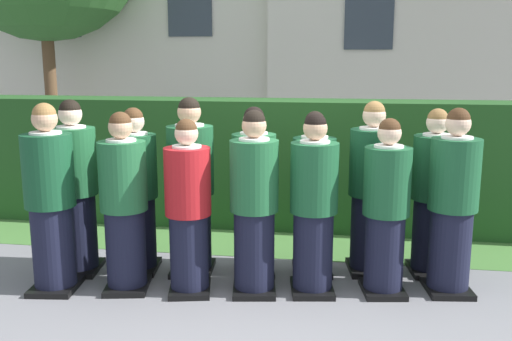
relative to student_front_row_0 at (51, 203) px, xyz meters
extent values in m
plane|color=slate|center=(1.75, 0.24, -0.80)|extent=(60.00, 60.00, 0.00)
cylinder|color=black|center=(0.00, 0.00, -0.41)|extent=(0.37, 0.37, 0.77)
cube|color=black|center=(0.00, 0.00, -0.77)|extent=(0.44, 0.52, 0.05)
cylinder|color=#144728|center=(0.00, 0.00, 0.29)|extent=(0.44, 0.44, 0.64)
cylinder|color=white|center=(0.00, 0.00, 0.61)|extent=(0.27, 0.27, 0.03)
cube|color=#236038|center=(-0.02, 0.21, 0.42)|extent=(0.04, 0.02, 0.28)
sphere|color=tan|center=(0.00, 0.00, 0.74)|extent=(0.22, 0.22, 0.22)
sphere|color=olive|center=(0.00, 0.00, 0.78)|extent=(0.20, 0.20, 0.20)
cylinder|color=black|center=(0.63, 0.11, -0.43)|extent=(0.35, 0.35, 0.74)
cube|color=black|center=(0.63, 0.11, -0.77)|extent=(0.45, 0.52, 0.05)
cylinder|color=#1E5B33|center=(0.63, 0.11, 0.24)|extent=(0.42, 0.42, 0.61)
cylinder|color=white|center=(0.63, 0.11, 0.55)|extent=(0.26, 0.26, 0.03)
cube|color=#236038|center=(0.60, 0.30, 0.36)|extent=(0.04, 0.02, 0.27)
sphere|color=tan|center=(0.63, 0.11, 0.67)|extent=(0.21, 0.21, 0.21)
sphere|color=#472D19|center=(0.63, 0.11, 0.71)|extent=(0.19, 0.19, 0.19)
cube|color=white|center=(0.58, 0.37, 0.15)|extent=(0.15, 0.04, 0.20)
cylinder|color=black|center=(1.21, 0.13, -0.44)|extent=(0.34, 0.34, 0.71)
cube|color=black|center=(1.21, 0.13, -0.77)|extent=(0.45, 0.51, 0.05)
cylinder|color=#AD191E|center=(1.21, 0.13, 0.21)|extent=(0.40, 0.40, 0.59)
cylinder|color=white|center=(1.21, 0.13, 0.51)|extent=(0.25, 0.25, 0.03)
cube|color=navy|center=(1.17, 0.32, 0.32)|extent=(0.04, 0.02, 0.26)
sphere|color=beige|center=(1.21, 0.13, 0.62)|extent=(0.20, 0.20, 0.20)
sphere|color=#472D19|center=(1.21, 0.13, 0.66)|extent=(0.19, 0.19, 0.19)
cube|color=white|center=(1.15, 0.39, 0.12)|extent=(0.15, 0.04, 0.20)
cylinder|color=black|center=(1.78, 0.23, -0.43)|extent=(0.36, 0.36, 0.75)
cube|color=black|center=(1.78, 0.23, -0.77)|extent=(0.44, 0.52, 0.05)
cylinder|color=#1E5B33|center=(1.78, 0.23, 0.26)|extent=(0.42, 0.42, 0.62)
cylinder|color=white|center=(1.78, 0.23, 0.57)|extent=(0.26, 0.26, 0.03)
cube|color=gold|center=(1.74, 0.43, 0.38)|extent=(0.04, 0.02, 0.27)
sphere|color=tan|center=(1.78, 0.23, 0.69)|extent=(0.21, 0.21, 0.21)
sphere|color=black|center=(1.78, 0.23, 0.73)|extent=(0.19, 0.19, 0.19)
cube|color=white|center=(1.73, 0.49, 0.16)|extent=(0.15, 0.03, 0.20)
cylinder|color=black|center=(2.29, 0.31, -0.43)|extent=(0.35, 0.35, 0.73)
cube|color=black|center=(2.29, 0.31, -0.77)|extent=(0.43, 0.51, 0.05)
cylinder|color=#19512D|center=(2.29, 0.31, 0.24)|extent=(0.42, 0.42, 0.61)
cylinder|color=white|center=(2.29, 0.31, 0.55)|extent=(0.26, 0.26, 0.03)
cube|color=navy|center=(2.26, 0.50, 0.36)|extent=(0.04, 0.02, 0.27)
sphere|color=tan|center=(2.29, 0.31, 0.67)|extent=(0.21, 0.21, 0.21)
sphere|color=black|center=(2.29, 0.31, 0.70)|extent=(0.19, 0.19, 0.19)
cylinder|color=black|center=(2.91, 0.39, -0.44)|extent=(0.34, 0.34, 0.71)
cube|color=black|center=(2.91, 0.39, -0.77)|extent=(0.43, 0.50, 0.05)
cylinder|color=#19512D|center=(2.91, 0.39, 0.21)|extent=(0.40, 0.40, 0.59)
cylinder|color=white|center=(2.91, 0.39, 0.51)|extent=(0.25, 0.25, 0.03)
cube|color=gold|center=(2.88, 0.58, 0.33)|extent=(0.04, 0.02, 0.26)
sphere|color=beige|center=(2.91, 0.39, 0.63)|extent=(0.20, 0.20, 0.20)
sphere|color=#472D19|center=(2.91, 0.39, 0.66)|extent=(0.19, 0.19, 0.19)
cylinder|color=black|center=(3.48, 0.50, -0.42)|extent=(0.36, 0.36, 0.75)
cube|color=black|center=(3.48, 0.50, -0.77)|extent=(0.44, 0.51, 0.05)
cylinder|color=#19512D|center=(3.48, 0.50, 0.27)|extent=(0.43, 0.43, 0.62)
cylinder|color=white|center=(3.48, 0.50, 0.58)|extent=(0.26, 0.26, 0.03)
cube|color=#236038|center=(3.45, 0.70, 0.39)|extent=(0.04, 0.02, 0.27)
sphere|color=beige|center=(3.48, 0.50, 0.70)|extent=(0.21, 0.21, 0.21)
sphere|color=#472D19|center=(3.48, 0.50, 0.74)|extent=(0.20, 0.20, 0.20)
cylinder|color=black|center=(0.00, 0.46, -0.41)|extent=(0.37, 0.37, 0.77)
cube|color=black|center=(0.00, 0.46, -0.77)|extent=(0.45, 0.53, 0.05)
cylinder|color=#1E5B33|center=(0.00, 0.46, 0.29)|extent=(0.44, 0.44, 0.64)
cylinder|color=white|center=(0.00, 0.46, 0.61)|extent=(0.27, 0.27, 0.03)
cube|color=#236038|center=(-0.03, 0.66, 0.42)|extent=(0.04, 0.02, 0.28)
sphere|color=beige|center=(0.00, 0.46, 0.74)|extent=(0.22, 0.22, 0.22)
sphere|color=black|center=(0.00, 0.46, 0.77)|extent=(0.20, 0.20, 0.20)
cylinder|color=black|center=(0.57, 0.58, -0.43)|extent=(0.35, 0.35, 0.73)
cube|color=black|center=(0.57, 0.58, -0.77)|extent=(0.43, 0.50, 0.05)
cylinder|color=#19512D|center=(0.57, 0.58, 0.24)|extent=(0.41, 0.41, 0.61)
cylinder|color=white|center=(0.57, 0.58, 0.55)|extent=(0.26, 0.26, 0.03)
cube|color=gold|center=(0.54, 0.77, 0.36)|extent=(0.04, 0.02, 0.27)
sphere|color=beige|center=(0.57, 0.58, 0.66)|extent=(0.21, 0.21, 0.21)
sphere|color=#472D19|center=(0.57, 0.58, 0.70)|extent=(0.19, 0.19, 0.19)
cylinder|color=black|center=(1.10, 0.62, -0.41)|extent=(0.37, 0.37, 0.78)
cube|color=black|center=(1.10, 0.62, -0.77)|extent=(0.44, 0.52, 0.05)
cylinder|color=#19512D|center=(1.10, 0.62, 0.30)|extent=(0.44, 0.44, 0.64)
cylinder|color=white|center=(1.10, 0.62, 0.63)|extent=(0.27, 0.27, 0.03)
cube|color=#236038|center=(1.08, 0.83, 0.43)|extent=(0.04, 0.02, 0.28)
sphere|color=tan|center=(1.10, 0.62, 0.76)|extent=(0.22, 0.22, 0.22)
sphere|color=black|center=(1.10, 0.62, 0.79)|extent=(0.20, 0.20, 0.20)
cylinder|color=black|center=(1.70, 0.70, -0.43)|extent=(0.35, 0.35, 0.74)
cube|color=black|center=(1.70, 0.70, -0.77)|extent=(0.46, 0.53, 0.05)
cylinder|color=#1E5B33|center=(1.70, 0.70, 0.25)|extent=(0.42, 0.42, 0.61)
cylinder|color=white|center=(1.70, 0.70, 0.56)|extent=(0.26, 0.26, 0.03)
cube|color=#236038|center=(1.65, 0.90, 0.37)|extent=(0.04, 0.02, 0.27)
sphere|color=beige|center=(1.70, 0.70, 0.68)|extent=(0.21, 0.21, 0.21)
sphere|color=black|center=(1.70, 0.70, 0.71)|extent=(0.19, 0.19, 0.19)
cylinder|color=black|center=(2.26, 0.79, -0.44)|extent=(0.34, 0.34, 0.72)
cube|color=black|center=(2.26, 0.79, -0.77)|extent=(0.42, 0.50, 0.05)
cylinder|color=#144728|center=(2.26, 0.79, 0.22)|extent=(0.41, 0.41, 0.60)
cylinder|color=white|center=(2.26, 0.79, 0.52)|extent=(0.25, 0.25, 0.03)
cube|color=navy|center=(2.23, 0.98, 0.34)|extent=(0.04, 0.02, 0.26)
sphere|color=beige|center=(2.26, 0.79, 0.64)|extent=(0.20, 0.20, 0.20)
sphere|color=black|center=(2.26, 0.79, 0.67)|extent=(0.19, 0.19, 0.19)
cylinder|color=black|center=(2.80, 0.90, -0.42)|extent=(0.37, 0.37, 0.76)
cube|color=black|center=(2.80, 0.90, -0.77)|extent=(0.45, 0.52, 0.05)
cylinder|color=#144728|center=(2.80, 0.90, 0.28)|extent=(0.43, 0.43, 0.63)
cylinder|color=white|center=(2.80, 0.90, 0.60)|extent=(0.27, 0.27, 0.03)
cube|color=navy|center=(2.77, 1.10, 0.41)|extent=(0.04, 0.02, 0.28)
sphere|color=beige|center=(2.80, 0.90, 0.72)|extent=(0.22, 0.22, 0.22)
sphere|color=olive|center=(2.80, 0.90, 0.76)|extent=(0.20, 0.20, 0.20)
cylinder|color=black|center=(3.38, 0.95, -0.43)|extent=(0.35, 0.35, 0.73)
cube|color=black|center=(3.38, 0.95, -0.77)|extent=(0.42, 0.50, 0.05)
cylinder|color=#19512D|center=(3.38, 0.95, 0.24)|extent=(0.41, 0.41, 0.61)
cylinder|color=white|center=(3.38, 0.95, 0.54)|extent=(0.26, 0.26, 0.03)
cube|color=#236038|center=(3.36, 1.15, 0.36)|extent=(0.04, 0.02, 0.27)
sphere|color=beige|center=(3.38, 0.95, 0.66)|extent=(0.21, 0.21, 0.21)
sphere|color=olive|center=(3.38, 0.95, 0.70)|extent=(0.19, 0.19, 0.19)
cube|color=#214C1E|center=(1.75, 2.33, -0.02)|extent=(10.78, 0.70, 1.55)
cube|color=beige|center=(4.46, 8.84, 1.41)|extent=(6.93, 4.35, 4.42)
cube|color=#2D3842|center=(2.90, 6.65, 1.94)|extent=(0.90, 0.04, 1.10)
cube|color=beige|center=(-2.00, 9.17, 1.63)|extent=(6.19, 4.45, 4.85)
cube|color=#2D3842|center=(-3.39, 6.93, 2.21)|extent=(0.90, 0.04, 1.10)
cube|color=#2D3842|center=(-0.61, 6.93, 2.21)|extent=(0.90, 0.04, 1.10)
cylinder|color=brown|center=(-3.25, 6.11, 0.43)|extent=(0.24, 0.24, 2.47)
cube|color=#477A38|center=(1.75, 1.53, -0.80)|extent=(10.78, 0.90, 0.01)
camera|label=1|loc=(2.55, -4.54, 1.26)|focal=40.27mm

